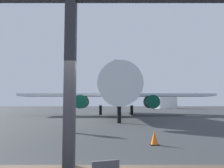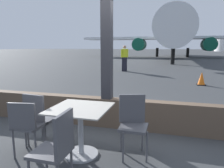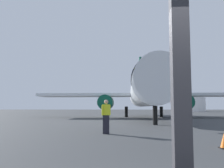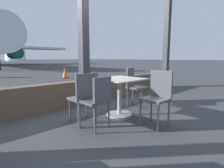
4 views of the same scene
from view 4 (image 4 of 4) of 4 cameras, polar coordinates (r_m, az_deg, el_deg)
The scene contains 8 objects.
window_frame at distance 4.48m, azimuth -9.07°, elevation 11.61°, with size 8.05×0.24×3.91m.
dining_table at distance 3.55m, azimuth 2.43°, elevation -2.87°, with size 0.85×0.85×0.75m.
cafe_chair_window_left at distance 2.86m, azimuth -4.64°, elevation -4.45°, with size 0.44×0.44×0.86m.
cafe_chair_window_right at distance 3.10m, azimuth 14.55°, elevation -2.91°, with size 0.41×0.41×0.94m.
cafe_chair_aisle_left at distance 4.25m, azimuth 7.02°, elevation 0.13°, with size 0.48×0.48×0.92m.
cafe_chair_aisle_right at distance 3.10m, azimuth -8.85°, elevation -3.32°, with size 0.43×0.43×0.90m.
traffic_cone at distance 10.66m, azimuth -14.94°, elevation 3.35°, with size 0.36×0.36×0.59m.
fuel_storage_tank at distance 87.45m, azimuth -28.72°, elevation 8.09°, with size 7.87×7.87×4.63m, color white.
Camera 4 is at (-2.54, -3.67, 1.15)m, focal length 28.38 mm.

